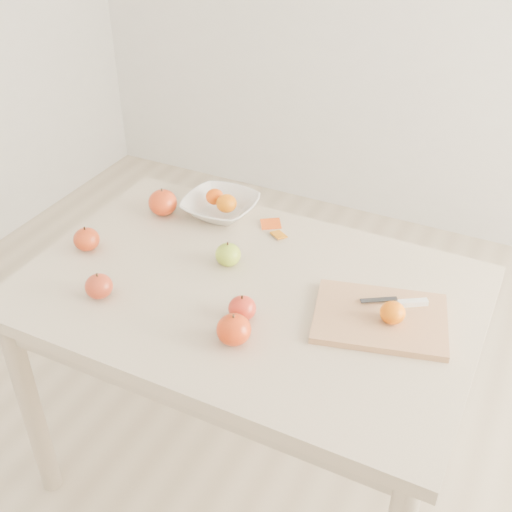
% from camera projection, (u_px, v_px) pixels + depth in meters
% --- Properties ---
extents(ground, '(3.50, 3.50, 0.00)m').
position_uv_depth(ground, '(249.00, 466.00, 2.13)').
color(ground, '#C6B293').
rests_on(ground, ground).
extents(table, '(1.20, 0.80, 0.75)m').
position_uv_depth(table, '(248.00, 316.00, 1.75)').
color(table, beige).
rests_on(table, ground).
extents(cutting_board, '(0.37, 0.31, 0.02)m').
position_uv_depth(cutting_board, '(380.00, 318.00, 1.58)').
color(cutting_board, tan).
rests_on(cutting_board, table).
extents(board_tangerine, '(0.06, 0.06, 0.05)m').
position_uv_depth(board_tangerine, '(393.00, 313.00, 1.54)').
color(board_tangerine, '#D65C07').
rests_on(board_tangerine, cutting_board).
extents(fruit_bowl, '(0.22, 0.22, 0.05)m').
position_uv_depth(fruit_bowl, '(220.00, 207.00, 1.99)').
color(fruit_bowl, white).
rests_on(fruit_bowl, table).
extents(bowl_tangerine_near, '(0.06, 0.06, 0.05)m').
position_uv_depth(bowl_tangerine_near, '(215.00, 197.00, 1.99)').
color(bowl_tangerine_near, '#E75208').
rests_on(bowl_tangerine_near, fruit_bowl).
extents(bowl_tangerine_far, '(0.06, 0.06, 0.06)m').
position_uv_depth(bowl_tangerine_far, '(226.00, 203.00, 1.95)').
color(bowl_tangerine_far, '#D56607').
rests_on(bowl_tangerine_far, fruit_bowl).
extents(orange_peel_a, '(0.07, 0.07, 0.01)m').
position_uv_depth(orange_peel_a, '(271.00, 225.00, 1.95)').
color(orange_peel_a, '#C9440E').
rests_on(orange_peel_a, table).
extents(orange_peel_b, '(0.06, 0.05, 0.01)m').
position_uv_depth(orange_peel_b, '(279.00, 235.00, 1.90)').
color(orange_peel_b, '#C46D0D').
rests_on(orange_peel_b, table).
extents(paring_knife, '(0.16, 0.09, 0.01)m').
position_uv_depth(paring_knife, '(407.00, 302.00, 1.61)').
color(paring_knife, white).
rests_on(paring_knife, cutting_board).
extents(apple_green, '(0.07, 0.07, 0.06)m').
position_uv_depth(apple_green, '(228.00, 255.00, 1.77)').
color(apple_green, '#66A117').
rests_on(apple_green, table).
extents(apple_red_b, '(0.07, 0.07, 0.07)m').
position_uv_depth(apple_red_b, '(87.00, 239.00, 1.83)').
color(apple_red_b, maroon).
rests_on(apple_red_b, table).
extents(apple_red_c, '(0.07, 0.07, 0.06)m').
position_uv_depth(apple_red_c, '(242.00, 308.00, 1.58)').
color(apple_red_c, '#A70817').
rests_on(apple_red_c, table).
extents(apple_red_d, '(0.07, 0.07, 0.07)m').
position_uv_depth(apple_red_d, '(99.00, 286.00, 1.65)').
color(apple_red_d, maroon).
rests_on(apple_red_d, table).
extents(apple_red_e, '(0.08, 0.08, 0.07)m').
position_uv_depth(apple_red_e, '(234.00, 330.00, 1.50)').
color(apple_red_e, '#A40602').
rests_on(apple_red_e, table).
extents(apple_red_a, '(0.09, 0.09, 0.08)m').
position_uv_depth(apple_red_a, '(163.00, 202.00, 1.99)').
color(apple_red_a, '#A41304').
rests_on(apple_red_a, table).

